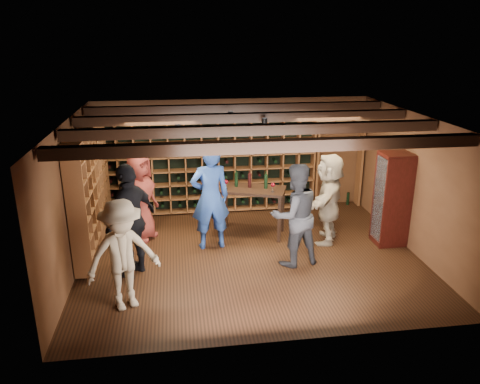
{
  "coord_description": "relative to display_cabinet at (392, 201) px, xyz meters",
  "views": [
    {
      "loc": [
        -1.25,
        -7.56,
        3.86
      ],
      "look_at": [
        -0.16,
        0.2,
        1.17
      ],
      "focal_mm": 35.0,
      "sensor_mm": 36.0,
      "label": 1
    }
  ],
  "objects": [
    {
      "name": "tasting_table",
      "position": [
        -2.54,
        0.77,
        -0.01
      ],
      "size": [
        1.43,
        1.04,
        1.25
      ],
      "rotation": [
        0.0,
        0.0,
        -0.34
      ],
      "color": "black",
      "rests_on": "ground"
    },
    {
      "name": "guest_woman_black",
      "position": [
        -4.74,
        -0.56,
        0.1
      ],
      "size": [
        1.03,
        1.19,
        1.92
      ],
      "primitive_type": "imported",
      "rotation": [
        0.0,
        0.0,
        4.1
      ],
      "color": "black",
      "rests_on": "ground"
    },
    {
      "name": "man_grey_suit",
      "position": [
        -2.02,
        -0.57,
        0.05
      ],
      "size": [
        1.02,
        0.88,
        1.81
      ],
      "primitive_type": "imported",
      "rotation": [
        0.0,
        0.0,
        3.38
      ],
      "color": "black",
      "rests_on": "ground"
    },
    {
      "name": "guest_khaki",
      "position": [
        -4.79,
        -1.57,
        -0.02
      ],
      "size": [
        1.24,
        1.01,
        1.68
      ],
      "primitive_type": "imported",
      "rotation": [
        0.0,
        0.0,
        0.42
      ],
      "color": "gray",
      "rests_on": "ground"
    },
    {
      "name": "guest_red_floral",
      "position": [
        -4.69,
        0.87,
        0.0
      ],
      "size": [
        0.9,
        1.0,
        1.71
      ],
      "primitive_type": "imported",
      "rotation": [
        0.0,
        0.0,
        1.04
      ],
      "color": "maroon",
      "rests_on": "ground"
    },
    {
      "name": "guest_beige",
      "position": [
        -1.14,
        0.27,
        0.01
      ],
      "size": [
        1.19,
        1.67,
        1.74
      ],
      "primitive_type": "imported",
      "rotation": [
        0.0,
        0.0,
        4.24
      ],
      "color": "tan",
      "rests_on": "ground"
    },
    {
      "name": "wine_rack_back",
      "position": [
        -3.24,
        2.13,
        0.29
      ],
      "size": [
        4.65,
        0.3,
        2.2
      ],
      "color": "brown",
      "rests_on": "ground"
    },
    {
      "name": "room_shell",
      "position": [
        -2.71,
        -0.15,
        1.56
      ],
      "size": [
        6.0,
        6.0,
        6.0
      ],
      "color": "brown",
      "rests_on": "ground"
    },
    {
      "name": "crate_shelf",
      "position": [
        -0.31,
        2.12,
        0.71
      ],
      "size": [
        1.2,
        0.32,
        2.07
      ],
      "color": "brown",
      "rests_on": "ground"
    },
    {
      "name": "man_blue_shirt",
      "position": [
        -3.39,
        0.3,
        0.13
      ],
      "size": [
        0.78,
        0.57,
        1.98
      ],
      "primitive_type": "imported",
      "rotation": [
        0.0,
        0.0,
        3.28
      ],
      "color": "navy",
      "rests_on": "ground"
    },
    {
      "name": "wine_rack_left",
      "position": [
        -5.54,
        0.62,
        0.29
      ],
      "size": [
        0.3,
        2.65,
        2.2
      ],
      "color": "brown",
      "rests_on": "ground"
    },
    {
      "name": "display_cabinet",
      "position": [
        0.0,
        0.0,
        0.0
      ],
      "size": [
        0.55,
        0.5,
        1.75
      ],
      "color": "#390E0B",
      "rests_on": "ground"
    },
    {
      "name": "ground",
      "position": [
        -2.71,
        -0.2,
        -0.86
      ],
      "size": [
        6.0,
        6.0,
        0.0
      ],
      "primitive_type": "plane",
      "color": "#331A0E",
      "rests_on": "ground"
    }
  ]
}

